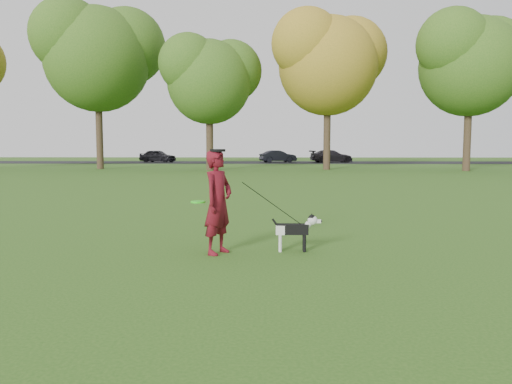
{
  "coord_description": "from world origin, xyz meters",
  "views": [
    {
      "loc": [
        -0.02,
        -8.19,
        1.71
      ],
      "look_at": [
        -0.22,
        -0.16,
        0.95
      ],
      "focal_mm": 35.0,
      "sensor_mm": 36.0,
      "label": 1
    }
  ],
  "objects_px": {
    "man": "(218,202)",
    "car_left": "(158,156)",
    "dog": "(296,228)",
    "car_mid": "(278,156)",
    "car_right": "(331,156)"
  },
  "relations": [
    {
      "from": "car_left",
      "to": "car_mid",
      "type": "distance_m",
      "value": 11.67
    },
    {
      "from": "car_mid",
      "to": "car_right",
      "type": "height_order",
      "value": "car_right"
    },
    {
      "from": "dog",
      "to": "car_left",
      "type": "relative_size",
      "value": 0.23
    },
    {
      "from": "car_mid",
      "to": "dog",
      "type": "bearing_deg",
      "value": 160.01
    },
    {
      "from": "man",
      "to": "car_left",
      "type": "relative_size",
      "value": 0.46
    },
    {
      "from": "car_left",
      "to": "car_right",
      "type": "xyz_separation_m",
      "value": [
        16.81,
        0.0,
        -0.01
      ]
    },
    {
      "from": "car_left",
      "to": "car_mid",
      "type": "relative_size",
      "value": 1.02
    },
    {
      "from": "man",
      "to": "car_mid",
      "type": "height_order",
      "value": "man"
    },
    {
      "from": "man",
      "to": "car_mid",
      "type": "xyz_separation_m",
      "value": [
        1.69,
        40.46,
        -0.22
      ]
    },
    {
      "from": "dog",
      "to": "car_mid",
      "type": "distance_m",
      "value": 40.26
    },
    {
      "from": "car_mid",
      "to": "car_right",
      "type": "bearing_deg",
      "value": -109.35
    },
    {
      "from": "car_left",
      "to": "man",
      "type": "bearing_deg",
      "value": -148.11
    },
    {
      "from": "man",
      "to": "car_left",
      "type": "bearing_deg",
      "value": 41.93
    },
    {
      "from": "man",
      "to": "car_right",
      "type": "relative_size",
      "value": 0.4
    },
    {
      "from": "man",
      "to": "car_left",
      "type": "height_order",
      "value": "man"
    }
  ]
}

